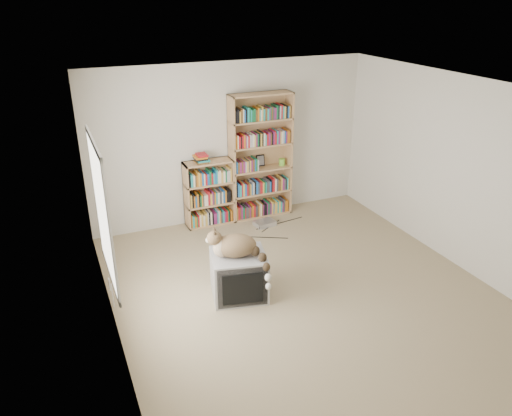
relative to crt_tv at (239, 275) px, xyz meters
name	(u,v)px	position (x,y,z in m)	size (l,w,h in m)	color
floor	(303,291)	(0.76, -0.26, -0.28)	(4.50, 5.00, 0.01)	tan
wall_back	(231,143)	(0.76, 2.24, 0.97)	(4.50, 0.02, 2.50)	silver
wall_front	(472,322)	(0.76, -2.76, 0.97)	(4.50, 0.02, 2.50)	silver
wall_left	(106,234)	(-1.49, -0.26, 0.97)	(0.02, 5.00, 2.50)	silver
wall_right	(458,173)	(3.01, -0.26, 0.97)	(0.02, 5.00, 2.50)	silver
ceiling	(312,89)	(0.76, -0.26, 2.22)	(4.50, 5.00, 0.02)	white
window	(103,212)	(-1.48, -0.06, 1.12)	(0.02, 1.22, 1.52)	white
crt_tv	(239,275)	(0.00, 0.00, 0.00)	(0.76, 0.71, 0.56)	#A1A1A4
cat	(240,250)	(-0.01, -0.07, 0.38)	(0.70, 0.70, 0.60)	#3D2B19
bookcase_tall	(260,160)	(1.20, 2.11, 0.67)	(1.01, 0.30, 2.02)	tan
bookcase_short	(209,195)	(0.32, 2.10, 0.21)	(0.76, 0.30, 1.05)	tan
book_stack	(201,158)	(0.21, 2.08, 0.84)	(0.19, 0.25, 0.13)	#B3171F
green_mug	(282,162)	(1.58, 2.08, 0.60)	(0.10, 0.10, 0.11)	#77CB3A
framed_print	(260,160)	(1.24, 2.18, 0.64)	(0.14, 0.01, 0.19)	black
dvd_player	(265,223)	(1.10, 1.67, -0.24)	(0.32, 0.23, 0.07)	#B6B5BB
wall_outlet	(110,284)	(-1.48, 0.34, 0.04)	(0.01, 0.08, 0.13)	silver
floor_cables	(275,232)	(1.15, 1.39, -0.28)	(1.20, 0.70, 0.01)	black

